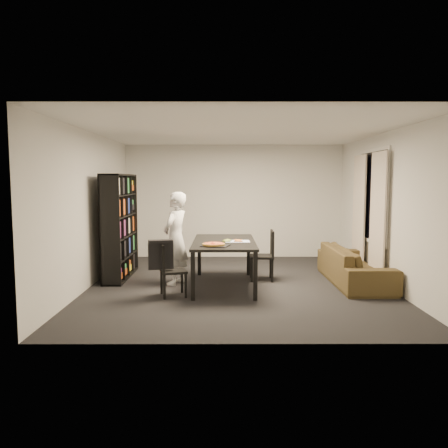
{
  "coord_description": "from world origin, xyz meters",
  "views": [
    {
      "loc": [
        -0.26,
        -7.37,
        1.79
      ],
      "look_at": [
        -0.24,
        -0.02,
        1.05
      ],
      "focal_mm": 35.0,
      "sensor_mm": 36.0,
      "label": 1
    }
  ],
  "objects_px": {
    "chair_left": "(168,266)",
    "baking_tray": "(215,246)",
    "pepperoni_pizza": "(214,244)",
    "sofa": "(355,265)",
    "dining_table": "(224,245)",
    "person": "(176,238)",
    "chair_right": "(266,252)",
    "bookshelf": "(120,226)"
  },
  "relations": [
    {
      "from": "chair_left",
      "to": "pepperoni_pizza",
      "type": "height_order",
      "value": "chair_left"
    },
    {
      "from": "dining_table",
      "to": "pepperoni_pizza",
      "type": "xyz_separation_m",
      "value": [
        -0.16,
        -0.55,
        0.1
      ]
    },
    {
      "from": "chair_left",
      "to": "pepperoni_pizza",
      "type": "distance_m",
      "value": 0.78
    },
    {
      "from": "dining_table",
      "to": "person",
      "type": "relative_size",
      "value": 1.17
    },
    {
      "from": "baking_tray",
      "to": "sofa",
      "type": "relative_size",
      "value": 0.19
    },
    {
      "from": "bookshelf",
      "to": "chair_left",
      "type": "distance_m",
      "value": 1.79
    },
    {
      "from": "pepperoni_pizza",
      "to": "sofa",
      "type": "bearing_deg",
      "value": 17.73
    },
    {
      "from": "person",
      "to": "sofa",
      "type": "distance_m",
      "value": 3.15
    },
    {
      "from": "bookshelf",
      "to": "chair_left",
      "type": "relative_size",
      "value": 2.32
    },
    {
      "from": "bookshelf",
      "to": "person",
      "type": "height_order",
      "value": "bookshelf"
    },
    {
      "from": "chair_left",
      "to": "baking_tray",
      "type": "relative_size",
      "value": 2.05
    },
    {
      "from": "sofa",
      "to": "baking_tray",
      "type": "bearing_deg",
      "value": 108.13
    },
    {
      "from": "pepperoni_pizza",
      "to": "sofa",
      "type": "relative_size",
      "value": 0.16
    },
    {
      "from": "person",
      "to": "pepperoni_pizza",
      "type": "height_order",
      "value": "person"
    },
    {
      "from": "chair_left",
      "to": "pepperoni_pizza",
      "type": "relative_size",
      "value": 2.34
    },
    {
      "from": "chair_right",
      "to": "pepperoni_pizza",
      "type": "distance_m",
      "value": 1.4
    },
    {
      "from": "chair_right",
      "to": "baking_tray",
      "type": "xyz_separation_m",
      "value": [
        -0.9,
        -1.03,
        0.27
      ]
    },
    {
      "from": "person",
      "to": "pepperoni_pizza",
      "type": "bearing_deg",
      "value": 65.74
    },
    {
      "from": "chair_right",
      "to": "sofa",
      "type": "height_order",
      "value": "chair_right"
    },
    {
      "from": "chair_right",
      "to": "baking_tray",
      "type": "distance_m",
      "value": 1.39
    },
    {
      "from": "bookshelf",
      "to": "baking_tray",
      "type": "distance_m",
      "value": 2.2
    },
    {
      "from": "dining_table",
      "to": "baking_tray",
      "type": "relative_size",
      "value": 4.64
    },
    {
      "from": "chair_right",
      "to": "person",
      "type": "xyz_separation_m",
      "value": [
        -1.59,
        -0.29,
        0.28
      ]
    },
    {
      "from": "bookshelf",
      "to": "sofa",
      "type": "relative_size",
      "value": 0.89
    },
    {
      "from": "baking_tray",
      "to": "dining_table",
      "type": "bearing_deg",
      "value": 76.41
    },
    {
      "from": "bookshelf",
      "to": "baking_tray",
      "type": "height_order",
      "value": "bookshelf"
    },
    {
      "from": "sofa",
      "to": "chair_right",
      "type": "bearing_deg",
      "value": 81.2
    },
    {
      "from": "baking_tray",
      "to": "sofa",
      "type": "height_order",
      "value": "baking_tray"
    },
    {
      "from": "bookshelf",
      "to": "dining_table",
      "type": "relative_size",
      "value": 1.02
    },
    {
      "from": "dining_table",
      "to": "chair_right",
      "type": "relative_size",
      "value": 2.06
    },
    {
      "from": "person",
      "to": "baking_tray",
      "type": "relative_size",
      "value": 3.98
    },
    {
      "from": "chair_right",
      "to": "baking_tray",
      "type": "height_order",
      "value": "chair_right"
    },
    {
      "from": "chair_right",
      "to": "dining_table",
      "type": "bearing_deg",
      "value": -56.87
    },
    {
      "from": "dining_table",
      "to": "pepperoni_pizza",
      "type": "relative_size",
      "value": 5.31
    },
    {
      "from": "chair_left",
      "to": "chair_right",
      "type": "height_order",
      "value": "chair_right"
    },
    {
      "from": "dining_table",
      "to": "person",
      "type": "distance_m",
      "value": 0.85
    },
    {
      "from": "chair_right",
      "to": "pepperoni_pizza",
      "type": "height_order",
      "value": "chair_right"
    },
    {
      "from": "dining_table",
      "to": "pepperoni_pizza",
      "type": "height_order",
      "value": "pepperoni_pizza"
    },
    {
      "from": "chair_right",
      "to": "baking_tray",
      "type": "bearing_deg",
      "value": -39.45
    },
    {
      "from": "person",
      "to": "dining_table",
      "type": "bearing_deg",
      "value": 101.12
    },
    {
      "from": "bookshelf",
      "to": "chair_right",
      "type": "xyz_separation_m",
      "value": [
        2.67,
        -0.26,
        -0.44
      ]
    },
    {
      "from": "chair_left",
      "to": "sofa",
      "type": "relative_size",
      "value": 0.38
    }
  ]
}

